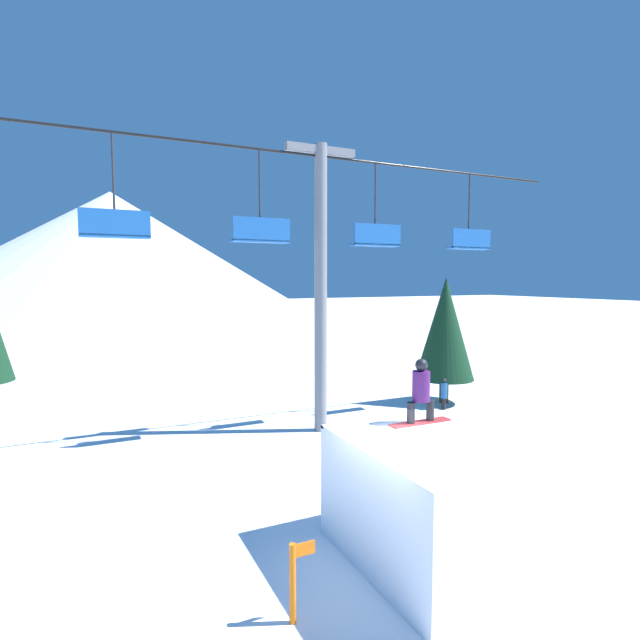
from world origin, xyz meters
TOP-DOWN VIEW (x-y plane):
  - ground_plane at (0.00, 0.00)m, footprint 220.00×220.00m
  - mountain_ridge at (0.00, 83.35)m, footprint 63.85×63.85m
  - snow_ramp at (0.79, 0.06)m, footprint 2.84×3.50m
  - snowboarder at (1.22, 1.05)m, footprint 1.35×0.35m
  - chairlift at (2.27, 7.82)m, footprint 19.39×0.44m
  - pine_tree_near at (8.45, 9.05)m, footprint 2.37×2.37m
  - trail_marker at (-2.14, -0.42)m, footprint 0.41×0.10m
  - distant_skier at (7.72, 8.17)m, footprint 0.24×0.24m

SIDE VIEW (x-z plane):
  - ground_plane at x=0.00m, z-range 0.00..0.00m
  - trail_marker at x=-2.14m, z-range 0.05..1.26m
  - distant_skier at x=7.72m, z-range 0.05..1.28m
  - snow_ramp at x=0.79m, z-range 0.00..2.18m
  - snowboarder at x=1.22m, z-range 2.18..3.48m
  - pine_tree_near at x=8.45m, z-range 0.48..5.60m
  - chairlift at x=2.27m, z-range 0.93..10.29m
  - mountain_ridge at x=0.00m, z-range 0.00..19.34m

